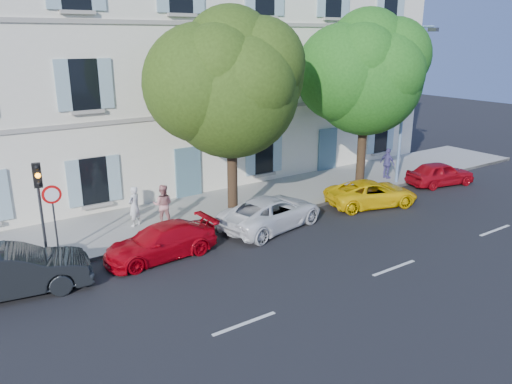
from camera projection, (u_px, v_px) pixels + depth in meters
ground at (315, 231)px, 19.87m from camera, size 90.00×90.00×0.00m
sidewalk at (253, 201)px, 23.35m from camera, size 36.00×4.50×0.15m
kerb at (281, 214)px, 21.64m from camera, size 36.00×0.16×0.16m
building at (191, 65)px, 26.11m from camera, size 28.00×7.00×12.00m
car_dark_sedan at (12, 272)px, 14.81m from camera, size 4.69×2.29×1.48m
car_red_coupe at (161, 242)px, 17.38m from camera, size 4.10×1.79×1.17m
car_white_coupe at (271, 212)px, 20.11m from camera, size 5.01×3.03×1.30m
car_yellow_supercar at (372, 193)px, 22.75m from camera, size 4.61×3.04×1.18m
car_red_hatchback at (440, 173)px, 25.92m from camera, size 3.90×2.20×1.25m
tree_left at (231, 91)px, 19.32m from camera, size 5.29×5.29×8.20m
tree_right at (366, 79)px, 23.88m from camera, size 5.39×5.39×8.31m
traffic_light at (39, 191)px, 16.18m from camera, size 0.30×0.39×3.42m
road_sign at (53, 207)px, 16.31m from camera, size 0.62×0.12×2.68m
street_lamp at (406, 97)px, 24.71m from camera, size 0.26×1.65×7.78m
pedestrian_a at (134, 206)px, 19.83m from camera, size 0.71×0.63×1.64m
pedestrian_b at (163, 205)px, 20.01m from camera, size 1.02×0.96×1.66m
pedestrian_c at (387, 163)px, 26.58m from camera, size 0.42×0.96×1.63m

